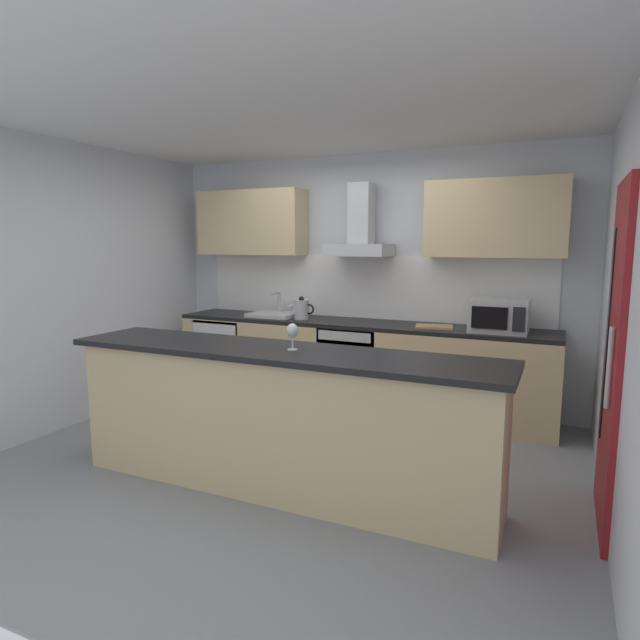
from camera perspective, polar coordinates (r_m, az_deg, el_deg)
The scene contains 18 objects.
ground at distance 4.42m, azimuth -3.09°, elevation -14.45°, with size 5.42×4.44×0.02m, color gray.
ceiling at distance 4.17m, azimuth -3.39°, elevation 20.92°, with size 5.42×4.44×0.02m, color white.
wall_back at distance 5.72m, azimuth 5.16°, elevation 4.29°, with size 5.42×0.12×2.60m, color silver.
wall_left at distance 5.53m, azimuth -24.55°, elevation 3.43°, with size 0.12×4.44×2.60m, color silver.
wall_right at distance 3.64m, azimuth 30.22°, elevation 0.90°, with size 0.12×4.44×2.60m, color silver.
backsplash_tile at distance 5.66m, azimuth 4.90°, elevation 3.54°, with size 3.75×0.02×0.66m, color white.
counter_back at distance 5.49m, azimuth 3.71°, elevation -4.84°, with size 3.89×0.60×0.90m.
counter_island at distance 3.71m, azimuth -4.51°, elevation -10.54°, with size 3.07×0.64×0.99m.
upper_cabinets at distance 5.49m, azimuth 4.43°, elevation 10.50°, with size 3.84×0.32×0.70m.
side_door at distance 3.56m, azimuth 28.85°, elevation -3.59°, with size 0.08×0.85×2.05m.
oven at distance 5.46m, azimuth 3.70°, elevation -4.80°, with size 0.60×0.62×0.80m.
refrigerator at distance 6.16m, azimuth -9.64°, elevation -3.72°, with size 0.58×0.60×0.85m.
microwave at distance 5.01m, azimuth 18.57°, elevation 0.45°, with size 0.50×0.38×0.30m.
sink at distance 5.78m, azimuth -4.93°, elevation 0.64°, with size 0.50×0.40×0.26m.
kettle at distance 5.57m, azimuth -1.97°, elevation 1.16°, with size 0.29×0.15×0.24m.
range_hood at distance 5.44m, azimuth 4.32°, elevation 9.23°, with size 0.62×0.45×0.72m.
wine_glass at distance 3.52m, azimuth -2.97°, elevation -1.24°, with size 0.08×0.08×0.18m.
chopping_board at distance 5.13m, azimuth 12.09°, elevation -0.70°, with size 0.34×0.22×0.02m, color tan.
Camera 1 is at (1.91, -3.60, 1.70)m, focal length 29.98 mm.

